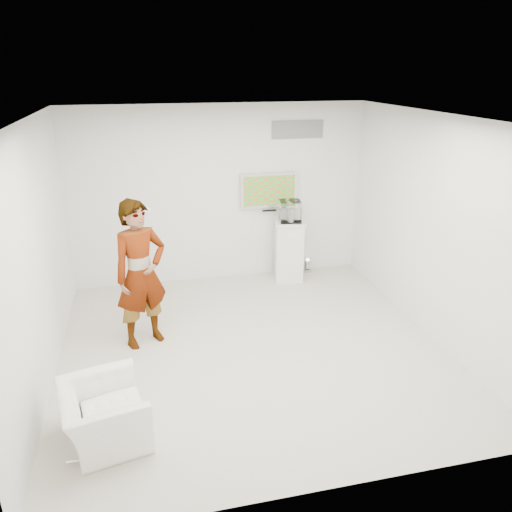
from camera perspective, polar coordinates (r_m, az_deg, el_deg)
The scene contains 10 objects.
room at distance 6.18m, azimuth -0.44°, elevation 1.55°, with size 5.01×5.01×3.00m.
tv at distance 8.64m, azimuth 1.48°, elevation 7.54°, with size 1.00×0.08×0.60m, color silver.
logo_decal at distance 8.64m, azimuth 4.78°, elevation 14.21°, with size 0.90×0.02×0.30m, color slate.
person at distance 6.68m, azimuth -13.03°, elevation -2.04°, with size 0.73×0.48×2.00m, color white.
armchair at distance 5.43m, azimuth -16.96°, elevation -16.92°, with size 0.91×0.79×0.59m, color white.
pedestal at distance 8.74m, azimuth 3.79°, elevation 0.67°, with size 0.52×0.52×1.06m, color white.
floor_uplight at distance 9.21m, azimuth 5.91°, elevation -1.05°, with size 0.16×0.16×0.25m, color silver.
vitrine at distance 8.52m, azimuth 3.91°, elevation 5.14°, with size 0.35×0.35×0.35m, color white.
console at distance 8.54m, azimuth 3.90°, elevation 4.72°, with size 0.05×0.16×0.22m, color white.
wii_remote at distance 6.66m, azimuth -12.28°, elevation 5.25°, with size 0.03×0.13×0.03m, color white.
Camera 1 is at (-1.28, -5.68, 3.54)m, focal length 35.00 mm.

